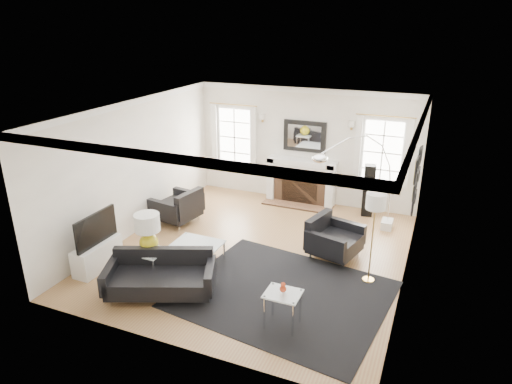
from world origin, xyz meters
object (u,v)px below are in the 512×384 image
at_px(sofa, 161,277).
at_px(armchair_right, 332,239).
at_px(arc_floor_lamp, 356,181).
at_px(coffee_table, 194,248).
at_px(gourd_lamp, 148,230).
at_px(fireplace, 301,182).
at_px(armchair_left, 179,207).

distance_m(sofa, armchair_right, 3.27).
bearing_deg(arc_floor_lamp, coffee_table, -134.33).
xyz_separation_m(armchair_right, gourd_lamp, (-2.72, -2.02, 0.58)).
xyz_separation_m(sofa, gourd_lamp, (-0.43, 0.32, 0.63)).
relative_size(coffee_table, arc_floor_lamp, 0.40).
bearing_deg(fireplace, arc_floor_lamp, -38.82).
height_order(coffee_table, gourd_lamp, gourd_lamp).
bearing_deg(coffee_table, sofa, -92.39).
height_order(fireplace, armchair_left, fireplace).
relative_size(gourd_lamp, arc_floor_lamp, 0.31).
bearing_deg(arc_floor_lamp, armchair_left, -165.67).
bearing_deg(fireplace, gourd_lamp, -106.79).
bearing_deg(armchair_right, coffee_table, -149.49).
bearing_deg(coffee_table, gourd_lamp, -124.01).
xyz_separation_m(sofa, coffee_table, (0.04, 1.01, 0.05)).
distance_m(sofa, armchair_left, 2.83).
bearing_deg(coffee_table, arc_floor_lamp, 45.67).
distance_m(coffee_table, arc_floor_lamp, 3.56).
relative_size(fireplace, coffee_table, 1.90).
height_order(gourd_lamp, arc_floor_lamp, arc_floor_lamp).
height_order(sofa, gourd_lamp, gourd_lamp).
distance_m(sofa, coffee_table, 1.01).
relative_size(fireplace, gourd_lamp, 2.45).
distance_m(armchair_right, coffee_table, 2.61).
height_order(coffee_table, arc_floor_lamp, arc_floor_lamp).
bearing_deg(armchair_left, coffee_table, -50.42).
distance_m(armchair_left, coffee_table, 1.99).
xyz_separation_m(fireplace, armchair_right, (1.38, -2.40, -0.18)).
bearing_deg(armchair_left, gourd_lamp, -70.26).
relative_size(sofa, armchair_left, 1.78).
bearing_deg(gourd_lamp, fireplace, 73.21).
bearing_deg(armchair_right, arc_floor_lamp, 81.56).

